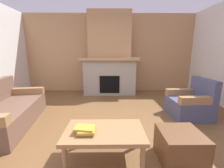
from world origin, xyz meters
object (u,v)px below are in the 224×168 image
at_px(coffee_table, 104,134).
at_px(ottoman, 180,146).
at_px(couch, 5,112).
at_px(fireplace, 110,59).
at_px(armchair, 191,104).

height_order(coffee_table, ottoman, coffee_table).
xyz_separation_m(couch, coffee_table, (1.93, -0.94, 0.09)).
relative_size(fireplace, coffee_table, 2.70).
bearing_deg(couch, fireplace, 49.98).
bearing_deg(fireplace, armchair, -47.99).
xyz_separation_m(armchair, coffee_table, (-1.83, -1.32, 0.08)).
bearing_deg(ottoman, coffee_table, 179.29).
xyz_separation_m(fireplace, couch, (-1.98, -2.35, -0.88)).
distance_m(fireplace, ottoman, 3.57).
xyz_separation_m(fireplace, coffee_table, (-0.05, -3.30, -0.79)).
distance_m(armchair, coffee_table, 2.26).
xyz_separation_m(fireplace, ottoman, (0.92, -3.31, -0.96)).
distance_m(armchair, ottoman, 1.59).
bearing_deg(couch, armchair, 5.76).
bearing_deg(ottoman, couch, 161.77).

